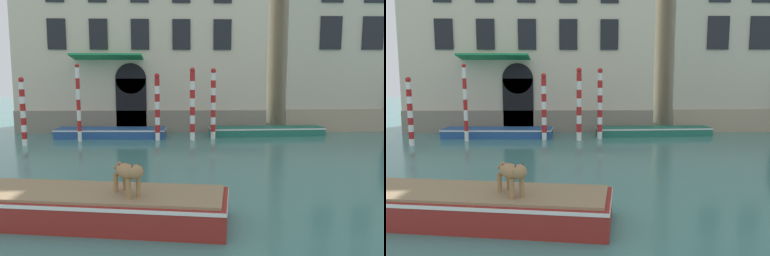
# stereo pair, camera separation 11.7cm
# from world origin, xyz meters

# --- Properties ---
(palazzo_left) EXTENTS (14.79, 7.40, 13.90)m
(palazzo_left) POSITION_xyz_m (0.97, 23.30, 6.93)
(palazzo_left) COLOR beige
(palazzo_left) RESTS_ON ground_plane
(boat_foreground) EXTENTS (6.79, 2.73, 0.72)m
(boat_foreground) POSITION_xyz_m (0.96, 6.55, 0.38)
(boat_foreground) COLOR maroon
(boat_foreground) RESTS_ON ground_plane
(dog_on_deck) EXTENTS (0.77, 0.99, 0.77)m
(dog_on_deck) POSITION_xyz_m (2.07, 6.18, 1.22)
(dog_on_deck) COLOR #997047
(dog_on_deck) RESTS_ON boat_foreground
(boat_moored_near_palazzo) EXTENTS (5.96, 1.70, 0.50)m
(boat_moored_near_palazzo) POSITION_xyz_m (-0.53, 18.62, 0.27)
(boat_moored_near_palazzo) COLOR #234C8C
(boat_moored_near_palazzo) RESTS_ON ground_plane
(boat_moored_far) EXTENTS (6.47, 1.63, 0.48)m
(boat_moored_far) POSITION_xyz_m (8.11, 19.08, 0.25)
(boat_moored_far) COLOR #1E6651
(boat_moored_far) RESTS_ON ground_plane
(mooring_pole_0) EXTENTS (0.27, 0.27, 3.76)m
(mooring_pole_0) POSITION_xyz_m (3.87, 17.49, 1.90)
(mooring_pole_0) COLOR white
(mooring_pole_0) RESTS_ON ground_plane
(mooring_pole_1) EXTENTS (0.26, 0.26, 3.47)m
(mooring_pole_1) POSITION_xyz_m (2.06, 17.62, 1.75)
(mooring_pole_1) COLOR white
(mooring_pole_1) RESTS_ON ground_plane
(mooring_pole_2) EXTENTS (0.21, 0.21, 3.94)m
(mooring_pole_2) POSITION_xyz_m (-1.92, 17.38, 1.99)
(mooring_pole_2) COLOR white
(mooring_pole_2) RESTS_ON ground_plane
(mooring_pole_3) EXTENTS (0.27, 0.27, 3.74)m
(mooring_pole_3) POSITION_xyz_m (4.99, 17.99, 1.89)
(mooring_pole_3) COLOR white
(mooring_pole_3) RESTS_ON ground_plane
(mooring_pole_4) EXTENTS (0.25, 0.25, 3.28)m
(mooring_pole_4) POSITION_xyz_m (-4.22, 16.18, 1.66)
(mooring_pole_4) COLOR white
(mooring_pole_4) RESTS_ON ground_plane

